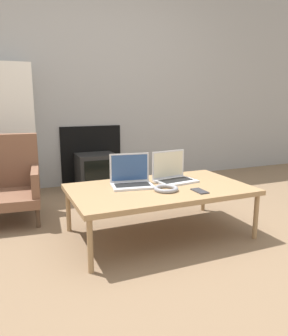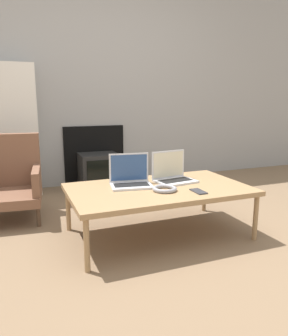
{
  "view_description": "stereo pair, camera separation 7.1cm",
  "coord_description": "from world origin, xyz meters",
  "px_view_note": "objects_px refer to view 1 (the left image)",
  "views": [
    {
      "loc": [
        -1.05,
        -1.83,
        1.03
      ],
      "look_at": [
        0.0,
        0.62,
        0.47
      ],
      "focal_mm": 35.0,
      "sensor_mm": 36.0,
      "label": 1
    },
    {
      "loc": [
        -0.99,
        -1.86,
        1.03
      ],
      "look_at": [
        0.0,
        0.62,
        0.47
      ],
      "focal_mm": 35.0,
      "sensor_mm": 36.0,
      "label": 2
    }
  ],
  "objects_px": {
    "laptop_right": "(173,174)",
    "armchair": "(5,179)",
    "phone": "(200,191)",
    "headphones": "(166,189)",
    "tv": "(96,171)",
    "laptop_left": "(131,179)"
  },
  "relations": [
    {
      "from": "laptop_left",
      "to": "armchair",
      "type": "height_order",
      "value": "armchair"
    },
    {
      "from": "laptop_right",
      "to": "armchair",
      "type": "distance_m",
      "value": 1.46
    },
    {
      "from": "laptop_right",
      "to": "headphones",
      "type": "bearing_deg",
      "value": -135.87
    },
    {
      "from": "laptop_right",
      "to": "armchair",
      "type": "relative_size",
      "value": 0.46
    },
    {
      "from": "headphones",
      "to": "phone",
      "type": "xyz_separation_m",
      "value": [
        0.21,
        -0.12,
        -0.01
      ]
    },
    {
      "from": "laptop_right",
      "to": "tv",
      "type": "distance_m",
      "value": 1.48
    },
    {
      "from": "laptop_right",
      "to": "phone",
      "type": "height_order",
      "value": "laptop_right"
    },
    {
      "from": "laptop_right",
      "to": "phone",
      "type": "bearing_deg",
      "value": -92.96
    },
    {
      "from": "laptop_left",
      "to": "laptop_right",
      "type": "xyz_separation_m",
      "value": [
        0.36,
        0.0,
        0.0
      ]
    },
    {
      "from": "headphones",
      "to": "phone",
      "type": "bearing_deg",
      "value": -28.86
    },
    {
      "from": "laptop_left",
      "to": "tv",
      "type": "distance_m",
      "value": 1.46
    },
    {
      "from": "laptop_left",
      "to": "headphones",
      "type": "bearing_deg",
      "value": -43.78
    },
    {
      "from": "headphones",
      "to": "tv",
      "type": "bearing_deg",
      "value": 92.57
    },
    {
      "from": "laptop_right",
      "to": "phone",
      "type": "distance_m",
      "value": 0.36
    },
    {
      "from": "tv",
      "to": "armchair",
      "type": "relative_size",
      "value": 0.61
    },
    {
      "from": "laptop_right",
      "to": "phone",
      "type": "relative_size",
      "value": 2.36
    },
    {
      "from": "phone",
      "to": "armchair",
      "type": "distance_m",
      "value": 1.68
    },
    {
      "from": "phone",
      "to": "laptop_right",
      "type": "bearing_deg",
      "value": 94.8
    },
    {
      "from": "laptop_right",
      "to": "laptop_left",
      "type": "bearing_deg",
      "value": 172.27
    },
    {
      "from": "headphones",
      "to": "tv",
      "type": "xyz_separation_m",
      "value": [
        -0.07,
        1.67,
        -0.2
      ]
    },
    {
      "from": "headphones",
      "to": "phone",
      "type": "height_order",
      "value": "headphones"
    },
    {
      "from": "phone",
      "to": "armchair",
      "type": "relative_size",
      "value": 0.2
    }
  ]
}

